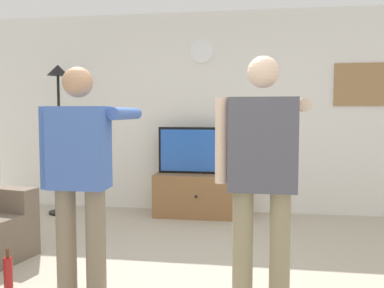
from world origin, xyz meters
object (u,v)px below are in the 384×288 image
at_px(television, 199,150).
at_px(beverage_bottle, 8,274).
at_px(wall_clock, 202,51).
at_px(framed_picture, 363,85).
at_px(person_standing_nearer_lamp, 80,172).
at_px(tv_stand, 199,195).
at_px(floor_lamp, 59,108).
at_px(person_standing_nearer_couch, 262,167).

distance_m(television, beverage_bottle, 2.88).
xyz_separation_m(wall_clock, framed_picture, (2.08, 0.00, -0.47)).
xyz_separation_m(framed_picture, person_standing_nearer_lamp, (-2.57, -2.89, -0.77)).
distance_m(tv_stand, beverage_bottle, 2.75).
relative_size(tv_stand, television, 1.06).
relative_size(tv_stand, framed_picture, 1.58).
bearing_deg(beverage_bottle, floor_lamp, 107.29).
height_order(framed_picture, floor_lamp, framed_picture).
relative_size(tv_stand, floor_lamp, 0.58).
height_order(television, floor_lamp, floor_lamp).
distance_m(tv_stand, television, 0.58).
bearing_deg(person_standing_nearer_couch, floor_lamp, 138.02).
xyz_separation_m(floor_lamp, beverage_bottle, (0.73, -2.35, -1.28)).
relative_size(television, wall_clock, 3.40).
bearing_deg(tv_stand, person_standing_nearer_lamp, -100.56).
distance_m(television, floor_lamp, 1.94).
relative_size(television, floor_lamp, 0.55).
height_order(wall_clock, person_standing_nearer_couch, wall_clock).
distance_m(person_standing_nearer_lamp, beverage_bottle, 1.03).
bearing_deg(person_standing_nearer_lamp, tv_stand, 79.44).
distance_m(person_standing_nearer_lamp, person_standing_nearer_couch, 1.26).
distance_m(framed_picture, person_standing_nearer_lamp, 3.94).
bearing_deg(wall_clock, person_standing_nearer_lamp, -99.52).
xyz_separation_m(wall_clock, beverage_bottle, (-1.11, -2.80, -2.04)).
xyz_separation_m(television, floor_lamp, (-1.85, -0.20, 0.56)).
relative_size(wall_clock, person_standing_nearer_couch, 0.18).
height_order(person_standing_nearer_lamp, beverage_bottle, person_standing_nearer_lamp).
height_order(wall_clock, floor_lamp, wall_clock).
distance_m(framed_picture, beverage_bottle, 4.54).
height_order(floor_lamp, person_standing_nearer_couch, floor_lamp).
bearing_deg(person_standing_nearer_lamp, television, 79.62).
bearing_deg(beverage_bottle, framed_picture, 41.27).
bearing_deg(person_standing_nearer_couch, tv_stand, 107.08).
relative_size(wall_clock, person_standing_nearer_lamp, 0.19).
bearing_deg(wall_clock, floor_lamp, -166.40).
distance_m(framed_picture, person_standing_nearer_couch, 3.18).
height_order(television, framed_picture, framed_picture).
bearing_deg(person_standing_nearer_lamp, framed_picture, 48.38).
bearing_deg(wall_clock, beverage_bottle, -111.70).
xyz_separation_m(television, person_standing_nearer_lamp, (-0.48, -2.64, 0.08)).
xyz_separation_m(tv_stand, person_standing_nearer_couch, (0.77, -2.51, 0.71)).
distance_m(television, framed_picture, 2.26).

